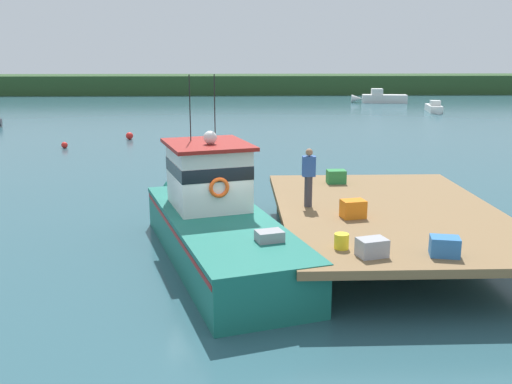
# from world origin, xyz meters

# --- Properties ---
(ground_plane) EXTENTS (200.00, 200.00, 0.00)m
(ground_plane) POSITION_xyz_m (0.00, 0.00, 0.00)
(ground_plane) COLOR #2D5660
(dock) EXTENTS (6.00, 9.00, 1.20)m
(dock) POSITION_xyz_m (4.80, 0.00, 1.07)
(dock) COLOR #4C3D2D
(dock) RESTS_ON ground
(main_fishing_boat) EXTENTS (4.75, 9.91, 4.80)m
(main_fishing_boat) POSITION_xyz_m (0.04, -0.17, 1.01)
(main_fishing_boat) COLOR #196B5B
(main_fishing_boat) RESTS_ON ground
(crate_stack_mid_dock) EXTENTS (0.68, 0.55, 0.47)m
(crate_stack_mid_dock) POSITION_xyz_m (3.65, -0.78, 1.43)
(crate_stack_mid_dock) COLOR orange
(crate_stack_mid_dock) RESTS_ON dock
(crate_stack_near_edge) EXTENTS (0.62, 0.46, 0.44)m
(crate_stack_near_edge) POSITION_xyz_m (3.90, 3.23, 1.42)
(crate_stack_near_edge) COLOR #2D8442
(crate_stack_near_edge) RESTS_ON dock
(crate_single_by_cleat) EXTENTS (0.70, 0.59, 0.39)m
(crate_single_by_cleat) POSITION_xyz_m (3.47, -3.67, 1.39)
(crate_single_by_cleat) COLOR #9E9EA3
(crate_single_by_cleat) RESTS_ON dock
(crate_single_far) EXTENTS (0.68, 0.56, 0.41)m
(crate_single_far) POSITION_xyz_m (5.01, -3.70, 1.41)
(crate_single_far) COLOR #3370B2
(crate_single_far) RESTS_ON dock
(bait_bucket) EXTENTS (0.32, 0.32, 0.34)m
(bait_bucket) POSITION_xyz_m (2.91, -3.18, 1.37)
(bait_bucket) COLOR yellow
(bait_bucket) RESTS_ON dock
(deckhand_by_the_boat) EXTENTS (0.36, 0.22, 1.63)m
(deckhand_by_the_boat) POSITION_xyz_m (2.62, 0.37, 2.06)
(deckhand_by_the_boat) COLOR #383842
(deckhand_by_the_boat) RESTS_ON dock
(moored_boat_far_right) EXTENTS (5.99, 2.06, 1.50)m
(moored_boat_far_right) POSITION_xyz_m (16.36, 47.18, 0.52)
(moored_boat_far_right) COLOR silver
(moored_boat_far_right) RESTS_ON ground
(moored_boat_near_channel) EXTENTS (1.59, 4.31, 1.08)m
(moored_boat_near_channel) POSITION_xyz_m (18.83, 37.13, 0.37)
(moored_boat_near_channel) COLOR white
(moored_boat_near_channel) RESTS_ON ground
(mooring_buoy_inshore) EXTENTS (0.36, 0.36, 0.36)m
(mooring_buoy_inshore) POSITION_xyz_m (-9.21, 17.94, 0.18)
(mooring_buoy_inshore) COLOR red
(mooring_buoy_inshore) RESTS_ON ground
(mooring_buoy_outer) EXTENTS (0.45, 0.45, 0.45)m
(mooring_buoy_outer) POSITION_xyz_m (-6.08, 21.21, 0.23)
(mooring_buoy_outer) COLOR red
(mooring_buoy_outer) RESTS_ON ground
(far_shoreline) EXTENTS (120.00, 8.00, 2.40)m
(far_shoreline) POSITION_xyz_m (0.00, 62.00, 1.20)
(far_shoreline) COLOR #284723
(far_shoreline) RESTS_ON ground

